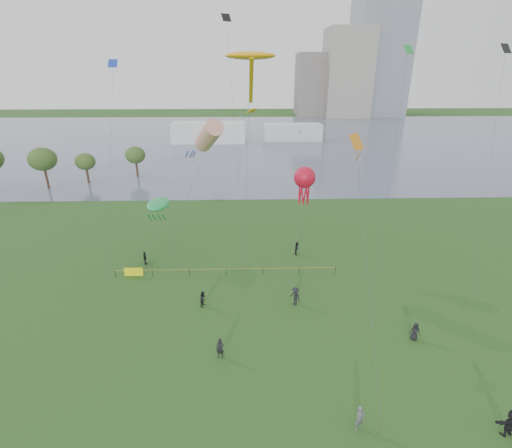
{
  "coord_description": "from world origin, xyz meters",
  "views": [
    {
      "loc": [
        -0.86,
        -20.59,
        20.8
      ],
      "look_at": [
        0.0,
        10.0,
        8.0
      ],
      "focal_mm": 26.0,
      "sensor_mm": 36.0,
      "label": 1
    }
  ],
  "objects_px": {
    "kite_stingray": "(250,56)",
    "kite_octopus": "(305,178)",
    "fence": "(170,271)",
    "kite_flyer": "(360,418)"
  },
  "relations": [
    {
      "from": "fence",
      "to": "kite_flyer",
      "type": "distance_m",
      "value": 24.39
    },
    {
      "from": "fence",
      "to": "kite_flyer",
      "type": "xyz_separation_m",
      "value": [
        15.29,
        -19.0,
        0.31
      ]
    },
    {
      "from": "fence",
      "to": "kite_stingray",
      "type": "height_order",
      "value": "kite_stingray"
    },
    {
      "from": "kite_stingray",
      "to": "kite_octopus",
      "type": "bearing_deg",
      "value": -20.79
    },
    {
      "from": "fence",
      "to": "kite_stingray",
      "type": "xyz_separation_m",
      "value": [
        8.97,
        5.21,
        21.44
      ]
    },
    {
      "from": "kite_octopus",
      "to": "kite_flyer",
      "type": "bearing_deg",
      "value": -90.16
    },
    {
      "from": "kite_octopus",
      "to": "fence",
      "type": "bearing_deg",
      "value": -171.23
    },
    {
      "from": "fence",
      "to": "kite_octopus",
      "type": "height_order",
      "value": "kite_octopus"
    },
    {
      "from": "kite_octopus",
      "to": "kite_stingray",
      "type": "bearing_deg",
      "value": 154.74
    },
    {
      "from": "kite_flyer",
      "to": "kite_octopus",
      "type": "relative_size",
      "value": 0.15
    }
  ]
}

